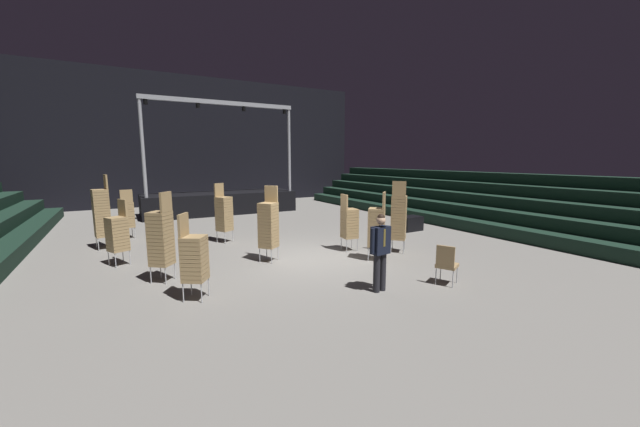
# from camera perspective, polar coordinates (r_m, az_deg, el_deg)

# --- Properties ---
(ground_plane) EXTENTS (22.00, 30.00, 0.10)m
(ground_plane) POSITION_cam_1_polar(r_m,az_deg,el_deg) (10.48, -1.81, -7.47)
(ground_plane) COLOR slate
(arena_end_wall) EXTENTS (22.00, 0.30, 8.00)m
(arena_end_wall) POSITION_cam_1_polar(r_m,az_deg,el_deg) (24.39, -18.80, 10.94)
(arena_end_wall) COLOR black
(arena_end_wall) RESTS_ON ground_plane
(bleacher_bank_right) EXTENTS (3.75, 24.00, 2.25)m
(bleacher_bank_right) POSITION_cam_1_polar(r_m,az_deg,el_deg) (17.07, 24.67, 2.07)
(bleacher_bank_right) COLOR black
(bleacher_bank_right) RESTS_ON ground_plane
(stage_riser) EXTENTS (7.77, 2.58, 5.73)m
(stage_riser) POSITION_cam_1_polar(r_m,az_deg,el_deg) (19.84, -15.72, 1.99)
(stage_riser) COLOR black
(stage_riser) RESTS_ON ground_plane
(man_with_tie) EXTENTS (0.57, 0.27, 1.72)m
(man_with_tie) POSITION_cam_1_polar(r_m,az_deg,el_deg) (7.80, 9.70, -5.50)
(man_with_tie) COLOR black
(man_with_tie) RESTS_ON ground_plane
(chair_stack_front_left) EXTENTS (0.59, 0.59, 1.79)m
(chair_stack_front_left) POSITION_cam_1_polar(r_m,az_deg,el_deg) (11.06, -29.79, -2.71)
(chair_stack_front_left) COLOR #B2B5BA
(chair_stack_front_left) RESTS_ON ground_plane
(chair_stack_front_right) EXTENTS (0.48, 0.48, 1.79)m
(chair_stack_front_right) POSITION_cam_1_polar(r_m,az_deg,el_deg) (11.20, 4.72, -1.44)
(chair_stack_front_right) COLOR #B2B5BA
(chair_stack_front_right) RESTS_ON ground_plane
(chair_stack_mid_left) EXTENTS (0.62, 0.62, 1.96)m
(chair_stack_mid_left) POSITION_cam_1_polar(r_m,az_deg,el_deg) (10.20, 9.11, -2.05)
(chair_stack_mid_left) COLOR #B2B5BA
(chair_stack_mid_left) RESTS_ON ground_plane
(chair_stack_mid_right) EXTENTS (0.60, 0.60, 2.05)m
(chair_stack_mid_right) POSITION_cam_1_polar(r_m,az_deg,el_deg) (12.72, -15.21, 0.08)
(chair_stack_mid_right) COLOR #B2B5BA
(chair_stack_mid_right) RESTS_ON ground_plane
(chair_stack_mid_centre) EXTENTS (0.62, 0.62, 2.14)m
(chair_stack_mid_centre) POSITION_cam_1_polar(r_m,az_deg,el_deg) (10.06, -8.29, -1.70)
(chair_stack_mid_centre) COLOR #B2B5BA
(chair_stack_mid_centre) RESTS_ON ground_plane
(chair_stack_rear_left) EXTENTS (0.51, 0.51, 2.39)m
(chair_stack_rear_left) POSITION_cam_1_polar(r_m,az_deg,el_deg) (13.28, -31.69, 0.17)
(chair_stack_rear_left) COLOR #B2B5BA
(chair_stack_rear_left) RESTS_ON ground_plane
(chair_stack_rear_right) EXTENTS (0.61, 0.61, 1.79)m
(chair_stack_rear_right) POSITION_cam_1_polar(r_m,az_deg,el_deg) (7.72, -19.61, -6.59)
(chair_stack_rear_right) COLOR #B2B5BA
(chair_stack_rear_right) RESTS_ON ground_plane
(chair_stack_rear_centre) EXTENTS (0.52, 0.52, 1.79)m
(chair_stack_rear_centre) POSITION_cam_1_polar(r_m,az_deg,el_deg) (14.69, -28.69, -0.06)
(chair_stack_rear_centre) COLOR #B2B5BA
(chair_stack_rear_centre) RESTS_ON ground_plane
(chair_stack_aisle_left) EXTENTS (0.62, 0.62, 2.22)m
(chair_stack_aisle_left) POSITION_cam_1_polar(r_m,az_deg,el_deg) (11.21, 12.55, -0.52)
(chair_stack_aisle_left) COLOR #B2B5BA
(chair_stack_aisle_left) RESTS_ON ground_plane
(chair_stack_aisle_right) EXTENTS (0.62, 0.62, 2.14)m
(chair_stack_aisle_right) POSITION_cam_1_polar(r_m,az_deg,el_deg) (9.08, -24.22, -3.52)
(chair_stack_aisle_right) COLOR #B2B5BA
(chair_stack_aisle_right) RESTS_ON ground_plane
(equipment_road_case) EXTENTS (0.92, 0.63, 0.58)m
(equipment_road_case) POSITION_cam_1_polar(r_m,az_deg,el_deg) (14.83, 14.32, -1.56)
(equipment_road_case) COLOR black
(equipment_road_case) RESTS_ON ground_plane
(loose_chair_near_man) EXTENTS (0.59, 0.59, 0.95)m
(loose_chair_near_man) POSITION_cam_1_polar(r_m,az_deg,el_deg) (8.69, 19.67, -7.41)
(loose_chair_near_man) COLOR #B2B5BA
(loose_chair_near_man) RESTS_ON ground_plane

